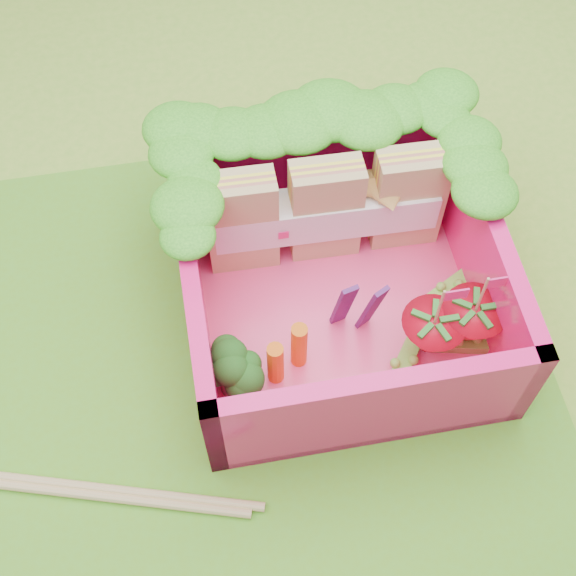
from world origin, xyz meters
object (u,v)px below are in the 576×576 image
Objects in this scene: bento_box at (340,277)px; sandwich_stack at (327,210)px; broccoli at (233,370)px; strawberry_left at (430,337)px; strawberry_right at (470,325)px.

sandwich_stack reaches higher than bento_box.
strawberry_left is (0.83, 0.02, -0.03)m from broccoli.
sandwich_stack is (0.01, 0.32, 0.04)m from bento_box.
sandwich_stack is 2.07× the size of strawberry_right.
bento_box is at bearing 136.69° from strawberry_left.
bento_box is 2.56× the size of strawberry_left.
sandwich_stack reaches higher than strawberry_left.
broccoli is 0.63× the size of strawberry_right.
strawberry_right is (1.01, 0.04, -0.03)m from broccoli.
strawberry_left is (0.32, -0.30, -0.09)m from bento_box.
strawberry_left is at bearing -43.31° from bento_box.
strawberry_left is at bearing -172.05° from strawberry_right.
sandwich_stack is 2.08× the size of strawberry_left.
strawberry_left reaches higher than broccoli.
sandwich_stack is 0.71m from strawberry_left.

